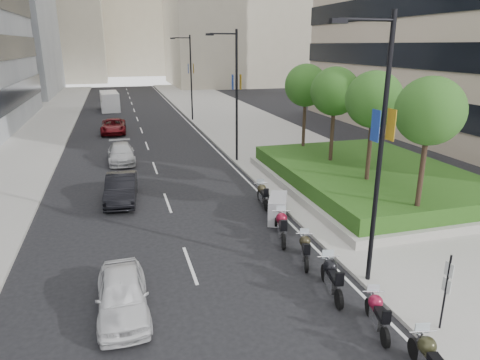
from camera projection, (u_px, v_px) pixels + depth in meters
name	position (u px, v px, depth m)	size (l,w,h in m)	color
ground	(261.00, 320.00, 13.03)	(160.00, 160.00, 0.00)	black
sidewalk_right	(249.00, 128.00, 42.87)	(10.00, 100.00, 0.15)	#9E9B93
sidewalk_left	(20.00, 140.00, 37.30)	(8.00, 100.00, 0.15)	#9E9B93
lane_edge	(197.00, 131.00, 41.48)	(0.12, 100.00, 0.01)	silver
lane_centre	(143.00, 134.00, 40.11)	(0.12, 100.00, 0.01)	silver
building_cream_left	(40.00, 2.00, 94.70)	(26.00, 24.00, 34.00)	#B7AD93
building_cream_centre	(128.00, 3.00, 117.71)	(30.00, 24.00, 38.00)	#B7AD93
planter	(369.00, 183.00, 24.74)	(10.00, 14.00, 0.40)	#A5A299
hedge	(370.00, 173.00, 24.55)	(9.40, 13.40, 0.80)	#214814
tree_0	(430.00, 112.00, 17.31)	(2.80, 2.80, 6.30)	#332319
tree_1	(374.00, 100.00, 20.97)	(2.80, 2.80, 6.30)	#332319
tree_2	(335.00, 92.00, 24.64)	(2.80, 2.80, 6.30)	#332319
tree_3	(306.00, 86.00, 28.30)	(2.80, 2.80, 6.30)	#332319
lamp_post_0	(377.00, 142.00, 13.52)	(2.34, 0.45, 9.00)	black
lamp_post_1	(234.00, 90.00, 29.08)	(2.34, 0.45, 9.00)	black
lamp_post_2	(190.00, 74.00, 45.57)	(2.34, 0.45, 9.00)	black
parking_sign	(446.00, 289.00, 12.04)	(0.06, 0.32, 2.50)	black
motorcycle_1	(377.00, 313.00, 12.47)	(0.77, 1.97, 1.00)	black
motorcycle_2	(332.00, 277.00, 14.26)	(0.77, 2.25, 1.13)	black
motorcycle_3	(305.00, 249.00, 16.37)	(0.87, 1.92, 1.00)	black
motorcycle_4	(282.00, 227.00, 18.23)	(0.90, 2.23, 1.14)	black
motorcycle_5	(278.00, 208.00, 20.29)	(1.52, 2.10, 1.18)	black
motorcycle_6	(263.00, 195.00, 22.21)	(0.72, 2.15, 1.07)	black
car_a	(122.00, 295.00, 13.17)	(1.55, 3.85, 1.31)	silver
car_b	(121.00, 188.00, 22.72)	(1.53, 4.37, 1.44)	black
car_c	(121.00, 153.00, 30.42)	(1.81, 4.44, 1.29)	#ABACAD
car_d	(113.00, 126.00, 40.42)	(2.23, 4.83, 1.34)	#600B10
delivery_van	(110.00, 102.00, 54.26)	(2.43, 5.60, 2.30)	white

